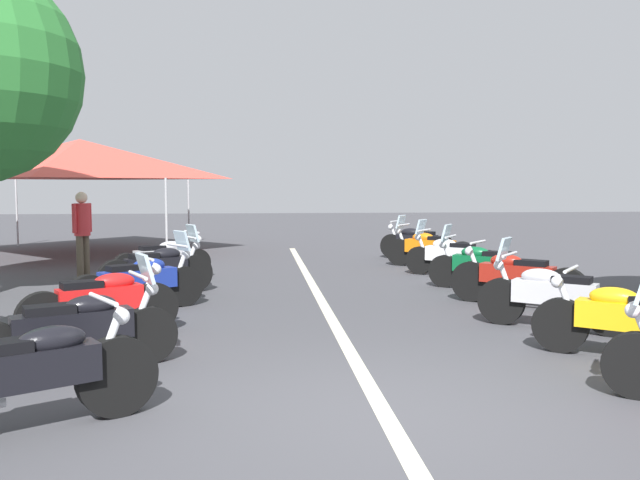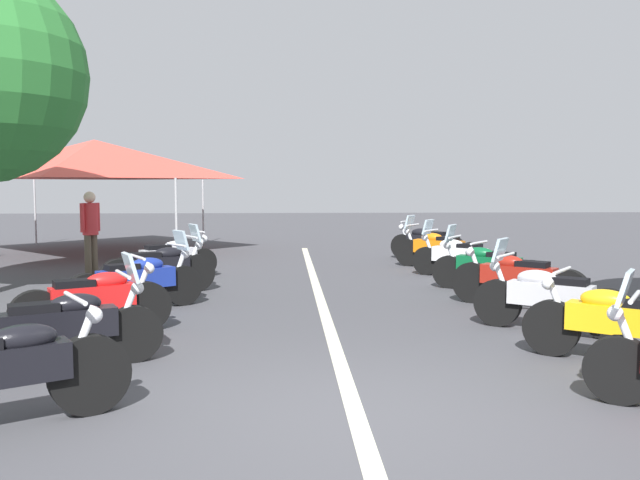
{
  "view_description": "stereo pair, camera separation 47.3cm",
  "coord_description": "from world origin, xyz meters",
  "px_view_note": "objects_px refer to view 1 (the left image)",
  "views": [
    {
      "loc": [
        -5.32,
        1.06,
        1.93
      ],
      "look_at": [
        5.79,
        0.0,
        1.0
      ],
      "focal_mm": 37.23,
      "sensor_mm": 36.0,
      "label": 1
    },
    {
      "loc": [
        -5.32,
        0.59,
        1.93
      ],
      "look_at": [
        5.79,
        0.0,
        1.0
      ],
      "focal_mm": 37.23,
      "sensor_mm": 36.0,
      "label": 2
    }
  ],
  "objects_px": {
    "motorcycle_left_row_1": "(77,329)",
    "motorcycle_right_row_7": "(416,242)",
    "motorcycle_left_row_3": "(140,281)",
    "motorcycle_left_row_2": "(102,302)",
    "motorcycle_left_row_5": "(164,259)",
    "motorcycle_right_row_1": "(629,320)",
    "motorcycle_right_row_2": "(552,295)",
    "bystander_3": "(82,227)",
    "event_tent": "(80,159)",
    "motorcycle_left_row_4": "(158,268)",
    "motorcycle_right_row_6": "(429,247)",
    "motorcycle_right_row_4": "(483,265)",
    "motorcycle_right_row_5": "(451,255)",
    "motorcycle_left_row_0": "(31,375)",
    "motorcycle_right_row_3": "(516,277)"
  },
  "relations": [
    {
      "from": "motorcycle_left_row_3",
      "to": "motorcycle_right_row_5",
      "type": "relative_size",
      "value": 1.07
    },
    {
      "from": "motorcycle_left_row_5",
      "to": "motorcycle_right_row_2",
      "type": "distance_m",
      "value": 7.74
    },
    {
      "from": "motorcycle_left_row_3",
      "to": "motorcycle_left_row_4",
      "type": "distance_m",
      "value": 1.53
    },
    {
      "from": "motorcycle_right_row_2",
      "to": "motorcycle_right_row_3",
      "type": "bearing_deg",
      "value": -58.98
    },
    {
      "from": "motorcycle_left_row_3",
      "to": "motorcycle_left_row_5",
      "type": "xyz_separation_m",
      "value": [
        3.34,
        0.1,
        -0.02
      ]
    },
    {
      "from": "motorcycle_right_row_3",
      "to": "bystander_3",
      "type": "relative_size",
      "value": 0.99
    },
    {
      "from": "motorcycle_left_row_5",
      "to": "bystander_3",
      "type": "bearing_deg",
      "value": 130.97
    },
    {
      "from": "motorcycle_left_row_5",
      "to": "motorcycle_right_row_2",
      "type": "height_order",
      "value": "motorcycle_right_row_2"
    },
    {
      "from": "bystander_3",
      "to": "event_tent",
      "type": "xyz_separation_m",
      "value": [
        5.13,
        1.31,
        1.59
      ]
    },
    {
      "from": "motorcycle_right_row_7",
      "to": "motorcycle_right_row_5",
      "type": "bearing_deg",
      "value": 125.28
    },
    {
      "from": "motorcycle_left_row_0",
      "to": "motorcycle_right_row_4",
      "type": "bearing_deg",
      "value": 16.85
    },
    {
      "from": "motorcycle_left_row_3",
      "to": "motorcycle_right_row_1",
      "type": "xyz_separation_m",
      "value": [
        -3.4,
        -5.83,
        -0.01
      ]
    },
    {
      "from": "motorcycle_left_row_0",
      "to": "motorcycle_right_row_5",
      "type": "distance_m",
      "value": 10.16
    },
    {
      "from": "motorcycle_right_row_4",
      "to": "motorcycle_right_row_5",
      "type": "bearing_deg",
      "value": -54.44
    },
    {
      "from": "motorcycle_left_row_0",
      "to": "motorcycle_left_row_2",
      "type": "height_order",
      "value": "motorcycle_left_row_0"
    },
    {
      "from": "motorcycle_left_row_0",
      "to": "motorcycle_left_row_3",
      "type": "bearing_deg",
      "value": 59.09
    },
    {
      "from": "motorcycle_right_row_6",
      "to": "motorcycle_right_row_7",
      "type": "height_order",
      "value": "motorcycle_right_row_6"
    },
    {
      "from": "motorcycle_left_row_2",
      "to": "motorcycle_right_row_4",
      "type": "xyz_separation_m",
      "value": [
        3.3,
        -6.08,
        -0.0
      ]
    },
    {
      "from": "motorcycle_left_row_1",
      "to": "motorcycle_right_row_7",
      "type": "height_order",
      "value": "motorcycle_left_row_1"
    },
    {
      "from": "motorcycle_left_row_1",
      "to": "motorcycle_right_row_3",
      "type": "height_order",
      "value": "motorcycle_left_row_1"
    },
    {
      "from": "motorcycle_left_row_0",
      "to": "event_tent",
      "type": "bearing_deg",
      "value": 71.48
    },
    {
      "from": "motorcycle_left_row_3",
      "to": "motorcycle_left_row_2",
      "type": "bearing_deg",
      "value": -131.13
    },
    {
      "from": "motorcycle_right_row_2",
      "to": "motorcycle_left_row_0",
      "type": "bearing_deg",
      "value": 67.07
    },
    {
      "from": "motorcycle_left_row_1",
      "to": "motorcycle_right_row_6",
      "type": "relative_size",
      "value": 1.1
    },
    {
      "from": "motorcycle_left_row_0",
      "to": "motorcycle_right_row_3",
      "type": "xyz_separation_m",
      "value": [
        4.92,
        -5.85,
        -0.0
      ]
    },
    {
      "from": "motorcycle_left_row_4",
      "to": "motorcycle_right_row_1",
      "type": "height_order",
      "value": "motorcycle_left_row_4"
    },
    {
      "from": "motorcycle_left_row_2",
      "to": "motorcycle_left_row_4",
      "type": "bearing_deg",
      "value": 57.86
    },
    {
      "from": "motorcycle_left_row_5",
      "to": "motorcycle_right_row_2",
      "type": "bearing_deg",
      "value": -73.87
    },
    {
      "from": "motorcycle_left_row_5",
      "to": "motorcycle_right_row_1",
      "type": "distance_m",
      "value": 8.97
    },
    {
      "from": "motorcycle_left_row_0",
      "to": "motorcycle_right_row_1",
      "type": "relative_size",
      "value": 1.05
    },
    {
      "from": "motorcycle_left_row_1",
      "to": "motorcycle_right_row_1",
      "type": "relative_size",
      "value": 1.15
    },
    {
      "from": "motorcycle_right_row_5",
      "to": "motorcycle_right_row_7",
      "type": "xyz_separation_m",
      "value": [
        3.24,
        -0.04,
        -0.0
      ]
    },
    {
      "from": "motorcycle_left_row_4",
      "to": "motorcycle_right_row_6",
      "type": "height_order",
      "value": "motorcycle_left_row_4"
    },
    {
      "from": "motorcycle_right_row_4",
      "to": "motorcycle_right_row_6",
      "type": "distance_m",
      "value": 3.36
    },
    {
      "from": "motorcycle_left_row_3",
      "to": "motorcycle_right_row_1",
      "type": "height_order",
      "value": "motorcycle_left_row_3"
    },
    {
      "from": "motorcycle_left_row_4",
      "to": "motorcycle_right_row_7",
      "type": "relative_size",
      "value": 1.09
    },
    {
      "from": "motorcycle_left_row_0",
      "to": "motorcycle_right_row_4",
      "type": "distance_m",
      "value": 8.8
    },
    {
      "from": "motorcycle_right_row_6",
      "to": "motorcycle_right_row_7",
      "type": "distance_m",
      "value": 1.67
    },
    {
      "from": "motorcycle_left_row_0",
      "to": "motorcycle_right_row_7",
      "type": "bearing_deg",
      "value": 31.93
    },
    {
      "from": "motorcycle_right_row_1",
      "to": "motorcycle_right_row_2",
      "type": "distance_m",
      "value": 1.61
    },
    {
      "from": "event_tent",
      "to": "bystander_3",
      "type": "bearing_deg",
      "value": -165.68
    },
    {
      "from": "motorcycle_left_row_1",
      "to": "motorcycle_left_row_2",
      "type": "distance_m",
      "value": 1.57
    },
    {
      "from": "motorcycle_left_row_2",
      "to": "motorcycle_right_row_3",
      "type": "height_order",
      "value": "motorcycle_right_row_3"
    },
    {
      "from": "motorcycle_left_row_0",
      "to": "motorcycle_left_row_4",
      "type": "height_order",
      "value": "motorcycle_left_row_4"
    },
    {
      "from": "motorcycle_left_row_2",
      "to": "motorcycle_right_row_7",
      "type": "distance_m",
      "value": 10.29
    },
    {
      "from": "motorcycle_left_row_3",
      "to": "motorcycle_left_row_4",
      "type": "xyz_separation_m",
      "value": [
        1.53,
        -0.05,
        0.01
      ]
    },
    {
      "from": "motorcycle_left_row_5",
      "to": "motorcycle_right_row_5",
      "type": "xyz_separation_m",
      "value": [
        0.01,
        -5.94,
        0.01
      ]
    },
    {
      "from": "motorcycle_left_row_3",
      "to": "motorcycle_right_row_6",
      "type": "height_order",
      "value": "motorcycle_right_row_6"
    },
    {
      "from": "motorcycle_right_row_7",
      "to": "bystander_3",
      "type": "bearing_deg",
      "value": 55.54
    },
    {
      "from": "motorcycle_left_row_1",
      "to": "motorcycle_right_row_6",
      "type": "xyz_separation_m",
      "value": [
        8.22,
        -5.85,
        0.01
      ]
    }
  ]
}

